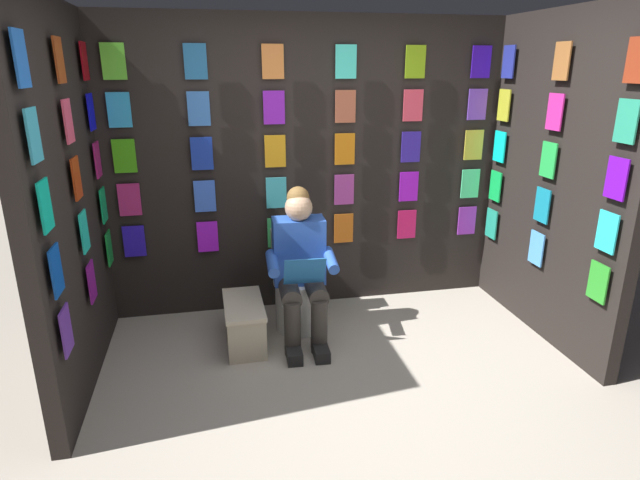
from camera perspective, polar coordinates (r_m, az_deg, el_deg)
The scene contains 7 objects.
ground_plane at distance 3.42m, azimuth 4.77°, elevation -18.66°, with size 30.00×30.00×0.00m, color #B2A899.
display_wall_back at distance 4.55m, azimuth -1.22°, elevation 7.83°, with size 3.45×0.14×2.45m.
display_wall_left at distance 4.39m, azimuth 24.05°, elevation 5.88°, with size 0.14×1.74×2.45m.
display_wall_right at distance 3.69m, azimuth -25.71°, elevation 3.54°, with size 0.14×1.74×2.45m.
toilet at distance 4.35m, azimuth -2.44°, elevation -5.12°, with size 0.41×0.56×0.77m.
person_reading at distance 4.04m, azimuth -2.08°, elevation -2.82°, with size 0.54×0.69×1.19m.
comic_longbox_near at distance 4.15m, azimuth -8.16°, elevation -8.86°, with size 0.30×0.62×0.35m.
Camera 1 is at (0.82, 2.61, 2.05)m, focal length 29.67 mm.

